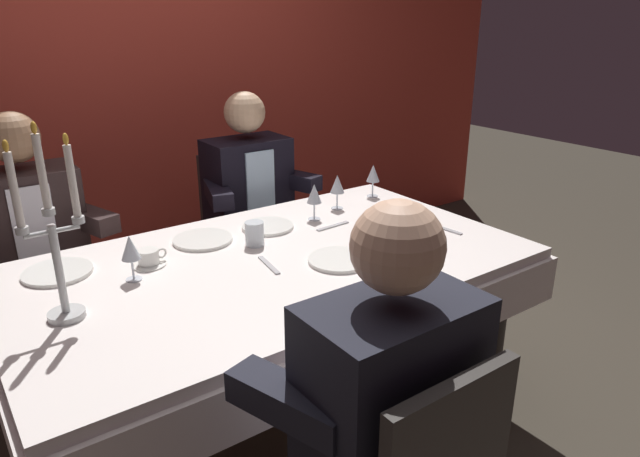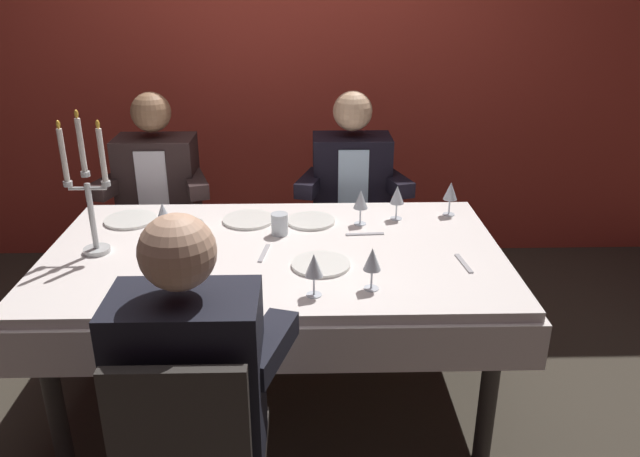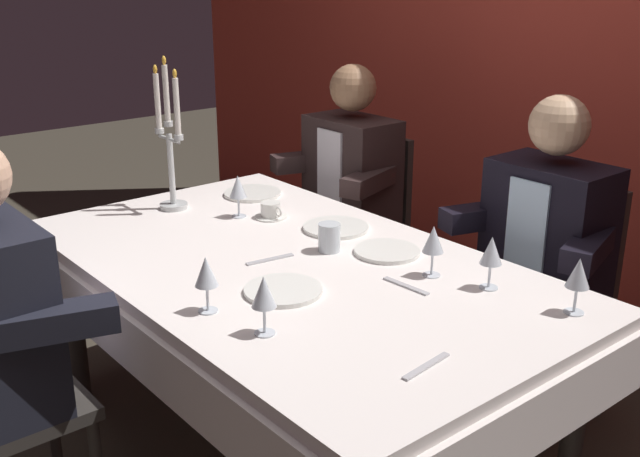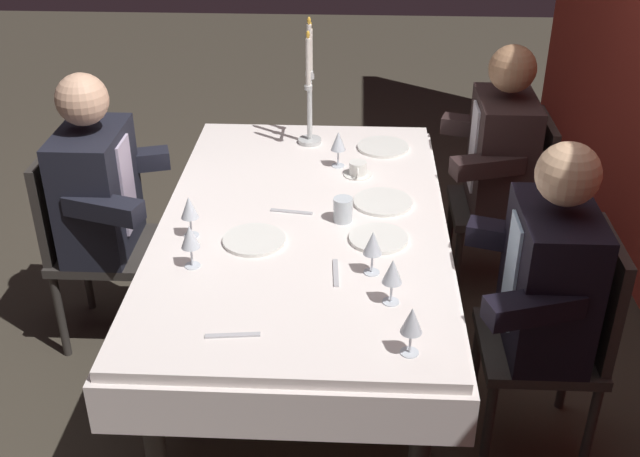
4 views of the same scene
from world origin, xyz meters
name	(u,v)px [view 2 (image 2 of 4)]	position (x,y,z in m)	size (l,w,h in m)	color
ground_plane	(279,393)	(0.00, 0.00, 0.00)	(12.00, 12.00, 0.00)	#3B352B
back_wall	(283,51)	(0.00, 1.66, 1.35)	(6.00, 0.12, 2.70)	#BE3B2D
dining_table	(276,274)	(0.00, 0.00, 0.62)	(1.94, 1.14, 0.74)	white
candelabra	(89,197)	(-0.74, -0.01, 0.99)	(0.19, 0.11, 0.60)	silver
dinner_plate_0	(321,264)	(0.19, -0.17, 0.75)	(0.23, 0.23, 0.01)	white
dinner_plate_1	(311,221)	(0.16, 0.30, 0.75)	(0.22, 0.22, 0.01)	white
dinner_plate_2	(249,220)	(-0.13, 0.32, 0.75)	(0.24, 0.24, 0.01)	white
dinner_plate_3	(131,220)	(-0.69, 0.33, 0.75)	(0.24, 0.24, 0.01)	white
wine_glass_0	(163,214)	(-0.48, 0.13, 0.85)	(0.07, 0.07, 0.16)	silver
wine_glass_1	(397,196)	(0.56, 0.33, 0.86)	(0.07, 0.07, 0.16)	silver
wine_glass_2	(361,200)	(0.38, 0.27, 0.86)	(0.07, 0.07, 0.16)	silver
wine_glass_3	(372,261)	(0.37, -0.36, 0.85)	(0.07, 0.07, 0.16)	silver
wine_glass_4	(314,267)	(0.16, -0.41, 0.85)	(0.07, 0.07, 0.16)	silver
wine_glass_5	(451,192)	(0.82, 0.38, 0.85)	(0.07, 0.07, 0.16)	silver
water_tumbler_0	(280,224)	(0.02, 0.16, 0.79)	(0.08, 0.08, 0.10)	silver
coffee_cup_0	(189,225)	(-0.39, 0.21, 0.77)	(0.13, 0.12, 0.06)	white
fork_0	(365,234)	(0.39, 0.14, 0.74)	(0.17, 0.02, 0.01)	#B7B7BC
spoon_1	(464,263)	(0.76, -0.16, 0.74)	(0.17, 0.02, 0.01)	#B7B7BC
fork_2	(264,253)	(-0.04, -0.05, 0.74)	(0.17, 0.02, 0.01)	#B7B7BC
seated_diner_0	(159,184)	(-0.68, 0.89, 0.74)	(0.63, 0.48, 1.24)	#322E2B
seated_diner_1	(189,379)	(-0.21, -0.89, 0.74)	(0.63, 0.48, 1.24)	#322E2B
seated_diner_2	(351,183)	(0.38, 0.89, 0.74)	(0.63, 0.48, 1.24)	#322E2B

